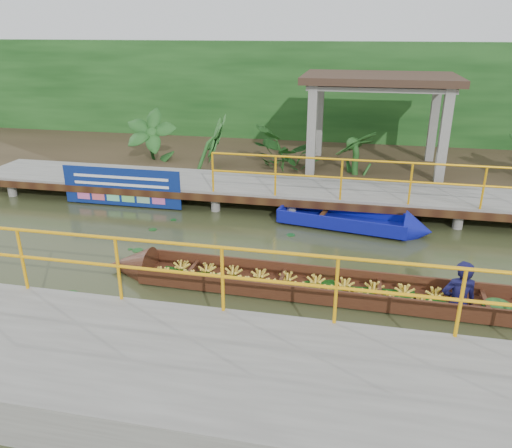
# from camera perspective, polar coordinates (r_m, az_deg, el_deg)

# --- Properties ---
(ground) EXTENTS (80.00, 80.00, 0.00)m
(ground) POSITION_cam_1_polar(r_m,az_deg,el_deg) (10.47, -3.48, -3.82)
(ground) COLOR #2A3118
(ground) RESTS_ON ground
(land_strip) EXTENTS (30.00, 8.00, 0.45)m
(land_strip) POSITION_cam_1_polar(r_m,az_deg,el_deg) (17.33, 3.02, 7.36)
(land_strip) COLOR #312718
(land_strip) RESTS_ON ground
(far_dock) EXTENTS (16.00, 2.06, 1.66)m
(far_dock) POSITION_cam_1_polar(r_m,az_deg,el_deg) (13.40, 0.38, 4.21)
(far_dock) COLOR slate
(far_dock) RESTS_ON ground
(near_dock) EXTENTS (18.00, 2.40, 1.73)m
(near_dock) POSITION_cam_1_polar(r_m,az_deg,el_deg) (6.64, -4.67, -17.62)
(near_dock) COLOR slate
(near_dock) RESTS_ON ground
(pavilion) EXTENTS (4.40, 3.00, 3.00)m
(pavilion) POSITION_cam_1_polar(r_m,az_deg,el_deg) (15.50, 13.88, 14.84)
(pavilion) COLOR slate
(pavilion) RESTS_ON ground
(foliage_backdrop) EXTENTS (30.00, 0.80, 4.00)m
(foliage_backdrop) POSITION_cam_1_polar(r_m,az_deg,el_deg) (19.43, 4.31, 14.22)
(foliage_backdrop) COLOR #123A13
(foliage_backdrop) RESTS_ON ground
(vendor_boat) EXTENTS (8.67, 1.09, 2.01)m
(vendor_boat) POSITION_cam_1_polar(r_m,az_deg,el_deg) (9.05, 10.57, -6.80)
(vendor_boat) COLOR #35180E
(vendor_boat) RESTS_ON ground
(moored_blue_boat) EXTENTS (3.68, 1.51, 0.85)m
(moored_blue_boat) POSITION_cam_1_polar(r_m,az_deg,el_deg) (12.03, 13.94, -0.17)
(moored_blue_boat) COLOR #0C1289
(moored_blue_boat) RESTS_ON ground
(blue_banner) EXTENTS (3.28, 0.04, 1.02)m
(blue_banner) POSITION_cam_1_polar(r_m,az_deg,el_deg) (13.65, -15.12, 4.12)
(blue_banner) COLOR navy
(blue_banner) RESTS_ON ground
(tropical_plants) EXTENTS (14.30, 1.30, 1.63)m
(tropical_plants) POSITION_cam_1_polar(r_m,az_deg,el_deg) (14.76, 10.48, 8.66)
(tropical_plants) COLOR #123A13
(tropical_plants) RESTS_ON ground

